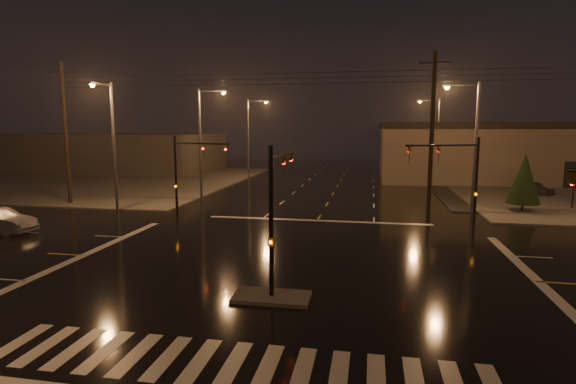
% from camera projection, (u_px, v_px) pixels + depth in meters
% --- Properties ---
extents(ground, '(140.00, 140.00, 0.00)m').
position_uv_depth(ground, '(290.00, 267.00, 21.50)').
color(ground, black).
rests_on(ground, ground).
extents(sidewalk_nw, '(36.00, 36.00, 0.12)m').
position_uv_depth(sidewalk_nw, '(97.00, 180.00, 56.12)').
color(sidewalk_nw, '#403E39').
rests_on(sidewalk_nw, ground).
extents(median_island, '(3.00, 1.60, 0.15)m').
position_uv_depth(median_island, '(272.00, 297.00, 17.60)').
color(median_island, '#403E39').
rests_on(median_island, ground).
extents(crosswalk, '(15.00, 2.60, 0.01)m').
position_uv_depth(crosswalk, '(233.00, 364.00, 12.74)').
color(crosswalk, beige).
rests_on(crosswalk, ground).
extents(stop_bar_far, '(16.00, 0.50, 0.01)m').
position_uv_depth(stop_bar_far, '(317.00, 220.00, 32.20)').
color(stop_bar_far, beige).
rests_on(stop_bar_far, ground).
extents(commercial_block, '(30.00, 18.00, 5.60)m').
position_uv_depth(commercial_block, '(113.00, 152.00, 68.30)').
color(commercial_block, '#3E3836').
rests_on(commercial_block, ground).
extents(signal_mast_median, '(0.25, 4.59, 6.00)m').
position_uv_depth(signal_mast_median, '(276.00, 201.00, 17.97)').
color(signal_mast_median, black).
rests_on(signal_mast_median, ground).
extents(signal_mast_ne, '(4.84, 1.86, 6.00)m').
position_uv_depth(signal_mast_ne, '(462.00, 172.00, 29.08)').
color(signal_mast_ne, black).
rests_on(signal_mast_ne, ground).
extents(signal_mast_nw, '(4.84, 1.86, 6.00)m').
position_uv_depth(signal_mast_nw, '(186.00, 167.00, 32.53)').
color(signal_mast_nw, black).
rests_on(signal_mast_nw, ground).
extents(streetlight_1, '(2.77, 0.32, 10.00)m').
position_uv_depth(streetlight_1, '(203.00, 136.00, 40.20)').
color(streetlight_1, '#38383A').
rests_on(streetlight_1, ground).
extents(streetlight_2, '(2.77, 0.32, 10.00)m').
position_uv_depth(streetlight_2, '(251.00, 134.00, 55.76)').
color(streetlight_2, '#38383A').
rests_on(streetlight_2, ground).
extents(streetlight_3, '(2.77, 0.32, 10.00)m').
position_uv_depth(streetlight_3, '(472.00, 138.00, 34.19)').
color(streetlight_3, '#38383A').
rests_on(streetlight_3, ground).
extents(streetlight_4, '(2.77, 0.32, 10.00)m').
position_uv_depth(streetlight_4, '(436.00, 134.00, 53.64)').
color(streetlight_4, '#38383A').
rests_on(streetlight_4, ground).
extents(streetlight_5, '(0.32, 2.77, 10.00)m').
position_uv_depth(streetlight_5, '(111.00, 138.00, 34.44)').
color(streetlight_5, '#38383A').
rests_on(streetlight_5, ground).
extents(utility_pole_0, '(2.20, 0.32, 12.00)m').
position_uv_depth(utility_pole_0, '(66.00, 133.00, 38.22)').
color(utility_pole_0, black).
rests_on(utility_pole_0, ground).
extents(utility_pole_1, '(2.20, 0.32, 12.00)m').
position_uv_depth(utility_pole_1, '(432.00, 134.00, 32.77)').
color(utility_pole_1, black).
rests_on(utility_pole_1, ground).
extents(conifer_0, '(2.52, 2.52, 4.63)m').
position_uv_depth(conifer_0, '(524.00, 179.00, 35.02)').
color(conifer_0, black).
rests_on(conifer_0, ground).
extents(car_parked, '(3.65, 4.09, 1.34)m').
position_uv_depth(car_parked, '(534.00, 188.00, 44.41)').
color(car_parked, black).
rests_on(car_parked, ground).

